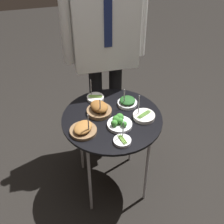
{
  "coord_description": "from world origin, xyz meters",
  "views": [
    {
      "loc": [
        -0.36,
        -1.56,
        2.03
      ],
      "look_at": [
        0.0,
        0.0,
        0.73
      ],
      "focal_mm": 50.0,
      "sensor_mm": 36.0,
      "label": 1
    }
  ],
  "objects_px": {
    "bowl_asparagus_mid_left": "(144,116)",
    "waiter_figure": "(105,35)",
    "bowl_broccoli_front_left": "(119,123)",
    "bowl_asparagus_front_center": "(95,98)",
    "bowl_spinach_far_rim": "(127,102)",
    "serving_cart": "(112,123)",
    "bowl_roast_front_right": "(99,109)",
    "bowl_roast_mid_right": "(83,129)",
    "bowl_asparagus_center": "(122,141)"
  },
  "relations": [
    {
      "from": "bowl_broccoli_front_left",
      "to": "waiter_figure",
      "type": "relative_size",
      "value": 0.1
    },
    {
      "from": "serving_cart",
      "to": "waiter_figure",
      "type": "height_order",
      "value": "waiter_figure"
    },
    {
      "from": "bowl_asparagus_mid_left",
      "to": "bowl_spinach_far_rim",
      "type": "bearing_deg",
      "value": 113.46
    },
    {
      "from": "serving_cart",
      "to": "waiter_figure",
      "type": "xyz_separation_m",
      "value": [
        0.06,
        0.47,
        0.42
      ]
    },
    {
      "from": "bowl_roast_mid_right",
      "to": "bowl_asparagus_center",
      "type": "bearing_deg",
      "value": -33.36
    },
    {
      "from": "bowl_asparagus_front_center",
      "to": "waiter_figure",
      "type": "height_order",
      "value": "waiter_figure"
    },
    {
      "from": "bowl_spinach_far_rim",
      "to": "bowl_asparagus_mid_left",
      "type": "xyz_separation_m",
      "value": [
        0.07,
        -0.16,
        -0.01
      ]
    },
    {
      "from": "bowl_roast_front_right",
      "to": "waiter_figure",
      "type": "xyz_separation_m",
      "value": [
        0.13,
        0.4,
        0.34
      ]
    },
    {
      "from": "bowl_roast_front_right",
      "to": "bowl_asparagus_front_center",
      "type": "xyz_separation_m",
      "value": [
        0.0,
        0.16,
        -0.02
      ]
    },
    {
      "from": "bowl_asparagus_center",
      "to": "bowl_roast_front_right",
      "type": "xyz_separation_m",
      "value": [
        -0.08,
        0.31,
        0.02
      ]
    },
    {
      "from": "serving_cart",
      "to": "bowl_roast_mid_right",
      "type": "bearing_deg",
      "value": -155.3
    },
    {
      "from": "bowl_asparagus_center",
      "to": "bowl_asparagus_front_center",
      "type": "xyz_separation_m",
      "value": [
        -0.08,
        0.47,
        0.0
      ]
    },
    {
      "from": "bowl_roast_front_right",
      "to": "waiter_figure",
      "type": "height_order",
      "value": "waiter_figure"
    },
    {
      "from": "bowl_spinach_far_rim",
      "to": "waiter_figure",
      "type": "height_order",
      "value": "waiter_figure"
    },
    {
      "from": "serving_cart",
      "to": "bowl_asparagus_mid_left",
      "type": "distance_m",
      "value": 0.22
    },
    {
      "from": "bowl_spinach_far_rim",
      "to": "bowl_asparagus_front_center",
      "type": "bearing_deg",
      "value": 150.6
    },
    {
      "from": "bowl_broccoli_front_left",
      "to": "bowl_asparagus_front_center",
      "type": "bearing_deg",
      "value": 106.81
    },
    {
      "from": "bowl_spinach_far_rim",
      "to": "bowl_asparagus_front_center",
      "type": "relative_size",
      "value": 0.98
    },
    {
      "from": "bowl_broccoli_front_left",
      "to": "bowl_roast_front_right",
      "type": "xyz_separation_m",
      "value": [
        -0.1,
        0.16,
        0.01
      ]
    },
    {
      "from": "bowl_spinach_far_rim",
      "to": "bowl_roast_front_right",
      "type": "bearing_deg",
      "value": -168.25
    },
    {
      "from": "bowl_asparagus_mid_left",
      "to": "bowl_roast_mid_right",
      "type": "bearing_deg",
      "value": -173.3
    },
    {
      "from": "serving_cart",
      "to": "bowl_asparagus_front_center",
      "type": "bearing_deg",
      "value": 106.78
    },
    {
      "from": "waiter_figure",
      "to": "bowl_spinach_far_rim",
      "type": "bearing_deg",
      "value": -77.06
    },
    {
      "from": "bowl_broccoli_front_left",
      "to": "bowl_roast_mid_right",
      "type": "relative_size",
      "value": 0.92
    },
    {
      "from": "bowl_asparagus_center",
      "to": "bowl_asparagus_front_center",
      "type": "distance_m",
      "value": 0.48
    },
    {
      "from": "bowl_roast_front_right",
      "to": "waiter_figure",
      "type": "relative_size",
      "value": 0.1
    },
    {
      "from": "bowl_roast_front_right",
      "to": "bowl_roast_mid_right",
      "type": "height_order",
      "value": "bowl_roast_mid_right"
    },
    {
      "from": "bowl_broccoli_front_left",
      "to": "waiter_figure",
      "type": "distance_m",
      "value": 0.66
    },
    {
      "from": "serving_cart",
      "to": "bowl_asparagus_mid_left",
      "type": "bearing_deg",
      "value": -12.8
    },
    {
      "from": "bowl_roast_front_right",
      "to": "bowl_asparagus_mid_left",
      "type": "xyz_separation_m",
      "value": [
        0.28,
        -0.12,
        -0.02
      ]
    },
    {
      "from": "bowl_roast_front_right",
      "to": "bowl_asparagus_front_center",
      "type": "distance_m",
      "value": 0.16
    },
    {
      "from": "bowl_broccoli_front_left",
      "to": "bowl_asparagus_front_center",
      "type": "distance_m",
      "value": 0.34
    },
    {
      "from": "bowl_broccoli_front_left",
      "to": "bowl_roast_front_right",
      "type": "distance_m",
      "value": 0.19
    },
    {
      "from": "waiter_figure",
      "to": "bowl_asparagus_front_center",
      "type": "bearing_deg",
      "value": -117.97
    },
    {
      "from": "bowl_roast_mid_right",
      "to": "bowl_asparagus_mid_left",
      "type": "height_order",
      "value": "bowl_asparagus_mid_left"
    },
    {
      "from": "bowl_spinach_far_rim",
      "to": "waiter_figure",
      "type": "bearing_deg",
      "value": 102.94
    },
    {
      "from": "serving_cart",
      "to": "bowl_asparagus_center",
      "type": "height_order",
      "value": "bowl_asparagus_center"
    },
    {
      "from": "bowl_broccoli_front_left",
      "to": "bowl_roast_front_right",
      "type": "bearing_deg",
      "value": 121.96
    },
    {
      "from": "bowl_asparagus_center",
      "to": "waiter_figure",
      "type": "bearing_deg",
      "value": 86.19
    },
    {
      "from": "bowl_asparagus_center",
      "to": "waiter_figure",
      "type": "height_order",
      "value": "waiter_figure"
    },
    {
      "from": "bowl_asparagus_mid_left",
      "to": "waiter_figure",
      "type": "relative_size",
      "value": 0.1
    },
    {
      "from": "bowl_broccoli_front_left",
      "to": "waiter_figure",
      "type": "height_order",
      "value": "waiter_figure"
    },
    {
      "from": "bowl_asparagus_front_center",
      "to": "serving_cart",
      "type": "bearing_deg",
      "value": -73.22
    },
    {
      "from": "bowl_broccoli_front_left",
      "to": "bowl_spinach_far_rim",
      "type": "bearing_deg",
      "value": 61.46
    },
    {
      "from": "serving_cart",
      "to": "bowl_roast_front_right",
      "type": "distance_m",
      "value": 0.13
    },
    {
      "from": "bowl_asparagus_center",
      "to": "bowl_roast_front_right",
      "type": "bearing_deg",
      "value": 104.68
    },
    {
      "from": "bowl_spinach_far_rim",
      "to": "bowl_roast_mid_right",
      "type": "height_order",
      "value": "bowl_roast_mid_right"
    },
    {
      "from": "bowl_roast_front_right",
      "to": "bowl_roast_mid_right",
      "type": "distance_m",
      "value": 0.22
    },
    {
      "from": "bowl_asparagus_mid_left",
      "to": "serving_cart",
      "type": "bearing_deg",
      "value": 167.2
    },
    {
      "from": "bowl_asparagus_center",
      "to": "bowl_asparagus_mid_left",
      "type": "bearing_deg",
      "value": 44.05
    }
  ]
}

